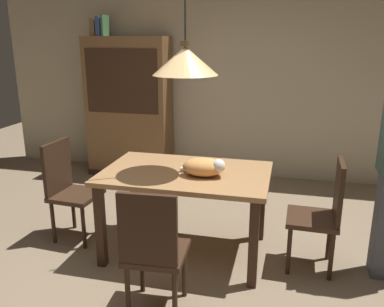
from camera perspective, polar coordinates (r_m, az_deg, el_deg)
name	(u,v)px	position (r m, az deg, el deg)	size (l,w,h in m)	color
ground	(174,276)	(3.35, -2.53, -17.03)	(10.00, 10.00, 0.00)	#847056
back_wall	(229,68)	(5.41, 5.26, 12.06)	(6.40, 0.10, 2.90)	beige
dining_table	(186,183)	(3.42, -0.87, -4.15)	(1.40, 0.90, 0.75)	#A87A4C
chair_right_side	(323,211)	(3.38, 18.13, -7.72)	(0.41, 0.41, 0.93)	#382316
chair_near_front	(153,248)	(2.71, -5.55, -13.19)	(0.42, 0.42, 0.93)	#382316
chair_left_side	(68,186)	(3.89, -17.19, -4.46)	(0.43, 0.43, 0.93)	#382316
cat_sleeping	(205,167)	(3.25, 1.82, -1.93)	(0.39, 0.26, 0.16)	#E59951
pendant_lamp	(185,60)	(3.21, -0.95, 13.09)	(0.52, 0.52, 1.30)	#E5B775
hutch_bookcase	(129,110)	(5.51, -8.88, 6.12)	(1.12, 0.45, 1.85)	brown
book_brown_thick	(96,27)	(5.60, -13.51, 17.06)	(0.06, 0.24, 0.22)	brown
book_blue_wide	(101,26)	(5.57, -12.80, 17.21)	(0.06, 0.24, 0.24)	#384C93
book_green_slim	(105,25)	(5.54, -12.25, 17.35)	(0.03, 0.20, 0.26)	#427A4C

